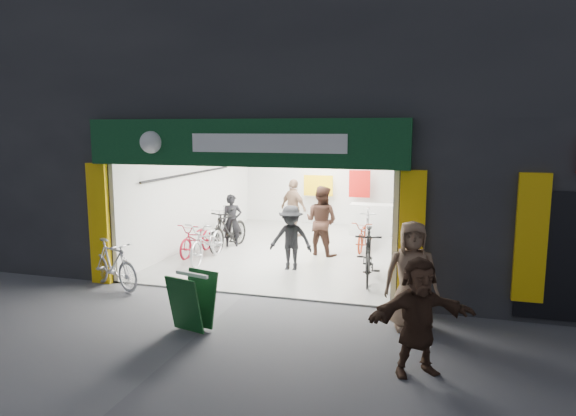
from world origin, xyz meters
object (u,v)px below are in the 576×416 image
at_px(parked_bike, 113,264).
at_px(pedestrian_near, 411,276).
at_px(bike_right_front, 368,255).
at_px(sandwich_board, 193,300).
at_px(bike_left_front, 208,241).

height_order(parked_bike, pedestrian_near, pedestrian_near).
bearing_deg(bike_right_front, pedestrian_near, -73.81).
bearing_deg(sandwich_board, bike_right_front, 69.74).
height_order(pedestrian_near, sandwich_board, pedestrian_near).
bearing_deg(bike_right_front, sandwich_board, -130.45).
bearing_deg(bike_left_front, bike_right_front, -10.50).
bearing_deg(bike_left_front, parked_bike, -114.47).
height_order(bike_left_front, parked_bike, bike_left_front).
distance_m(parked_bike, pedestrian_near, 6.14).
bearing_deg(parked_bike, pedestrian_near, -72.22).
height_order(bike_right_front, sandwich_board, bike_right_front).
height_order(bike_left_front, sandwich_board, bike_left_front).
bearing_deg(bike_left_front, sandwich_board, -70.87).
relative_size(parked_bike, pedestrian_near, 0.94).
bearing_deg(pedestrian_near, parked_bike, 163.91).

